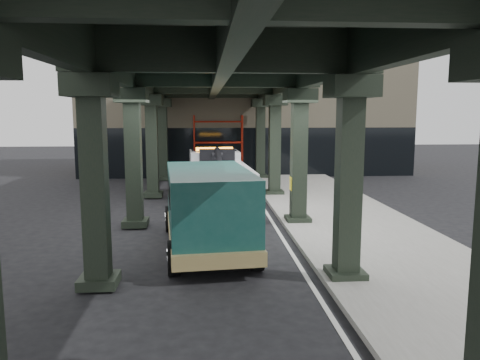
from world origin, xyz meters
name	(u,v)px	position (x,y,z in m)	size (l,w,h in m)	color
ground	(232,240)	(0.00, 0.00, 0.00)	(90.00, 90.00, 0.00)	black
sidewalk	(347,221)	(4.50, 2.00, 0.07)	(5.00, 40.00, 0.15)	gray
lane_stripe	(274,225)	(1.70, 2.00, 0.01)	(0.12, 38.00, 0.01)	silver
viaduct	(217,75)	(-0.40, 2.00, 5.46)	(7.40, 32.00, 6.40)	black
building	(243,115)	(2.00, 20.00, 4.00)	(22.00, 10.00, 8.00)	#C6B793
scaffolding	(218,145)	(0.00, 14.64, 2.11)	(3.08, 0.88, 4.00)	#AD1D0D
tow_truck	(218,178)	(-0.30, 5.40, 1.30)	(2.78, 8.26, 2.67)	black
towed_van	(208,207)	(-0.78, -1.17, 1.35)	(2.97, 6.40, 2.52)	#12413C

